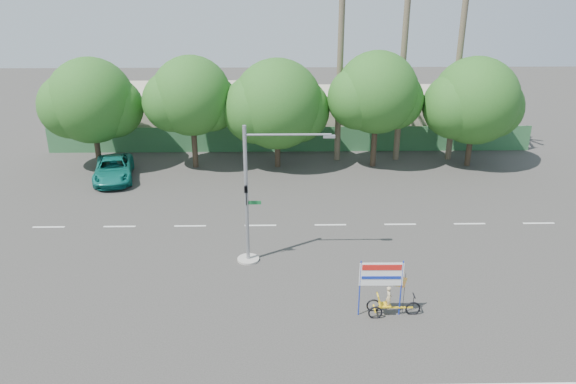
{
  "coord_description": "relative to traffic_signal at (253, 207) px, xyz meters",
  "views": [
    {
      "loc": [
        -0.95,
        -20.86,
        13.89
      ],
      "look_at": [
        -0.49,
        4.47,
        3.5
      ],
      "focal_mm": 35.0,
      "sensor_mm": 36.0,
      "label": 1
    }
  ],
  "objects": [
    {
      "name": "building_right",
      "position": [
        10.2,
        22.02,
        -1.12
      ],
      "size": [
        14.0,
        8.0,
        3.6
      ],
      "primitive_type": "cube",
      "color": "#B6AC90",
      "rests_on": "ground"
    },
    {
      "name": "trike_billboard",
      "position": [
        5.72,
        -4.81,
        -1.86
      ],
      "size": [
        2.68,
        0.62,
        2.63
      ],
      "rotation": [
        0.0,
        0.0,
        -0.01
      ],
      "color": "black",
      "rests_on": "ground"
    },
    {
      "name": "tree_left",
      "position": [
        -4.85,
        14.02,
        2.14
      ],
      "size": [
        6.66,
        5.6,
        8.07
      ],
      "color": "#473828",
      "rests_on": "ground"
    },
    {
      "name": "fence",
      "position": [
        2.2,
        17.52,
        -1.92
      ],
      "size": [
        38.0,
        0.08,
        2.0
      ],
      "primitive_type": "cube",
      "color": "#336B3D",
      "rests_on": "ground"
    },
    {
      "name": "palm_short",
      "position": [
        5.7,
        15.52,
        5.94
      ],
      "size": [
        3.73,
        3.79,
        14.45
      ],
      "color": "#70604C",
      "rests_on": "ground"
    },
    {
      "name": "building_left",
      "position": [
        -7.8,
        22.02,
        -0.92
      ],
      "size": [
        12.0,
        8.0,
        4.0
      ],
      "primitive_type": "cube",
      "color": "#B6AC90",
      "rests_on": "ground"
    },
    {
      "name": "tree_center",
      "position": [
        1.14,
        14.02,
        1.55
      ],
      "size": [
        7.62,
        6.4,
        7.85
      ],
      "color": "#473828",
      "rests_on": "ground"
    },
    {
      "name": "tree_far_right",
      "position": [
        15.15,
        14.02,
        1.73
      ],
      "size": [
        7.38,
        6.2,
        7.94
      ],
      "color": "#473828",
      "rests_on": "ground"
    },
    {
      "name": "traffic_signal",
      "position": [
        0.0,
        0.0,
        0.0
      ],
      "size": [
        4.72,
        1.1,
        7.0
      ],
      "color": "gray",
      "rests_on": "ground"
    },
    {
      "name": "pickup_truck",
      "position": [
        -10.08,
        11.56,
        -2.17
      ],
      "size": [
        3.5,
        5.78,
        1.5
      ],
      "primitive_type": "imported",
      "rotation": [
        0.0,
        0.0,
        0.2
      ],
      "color": "#0F6F64",
      "rests_on": "ground"
    },
    {
      "name": "palm_tall",
      "position": [
        10.2,
        15.52,
        7.55
      ],
      "size": [
        3.73,
        3.79,
        17.45
      ],
      "color": "#70604C",
      "rests_on": "ground"
    },
    {
      "name": "palm_mid",
      "position": [
        14.2,
        15.52,
        6.48
      ],
      "size": [
        3.73,
        3.79,
        15.45
      ],
      "color": "#70604C",
      "rests_on": "ground"
    },
    {
      "name": "ground",
      "position": [
        2.2,
        -3.98,
        -2.92
      ],
      "size": [
        120.0,
        120.0,
        0.0
      ],
      "primitive_type": "plane",
      "color": "#33302D",
      "rests_on": "ground"
    },
    {
      "name": "tree_right",
      "position": [
        8.15,
        14.02,
        2.32
      ],
      "size": [
        6.9,
        5.8,
        8.36
      ],
      "color": "#473828",
      "rests_on": "ground"
    },
    {
      "name": "tree_far_left",
      "position": [
        -11.85,
        14.02,
        1.84
      ],
      "size": [
        7.14,
        6.0,
        7.96
      ],
      "color": "#473828",
      "rests_on": "ground"
    }
  ]
}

